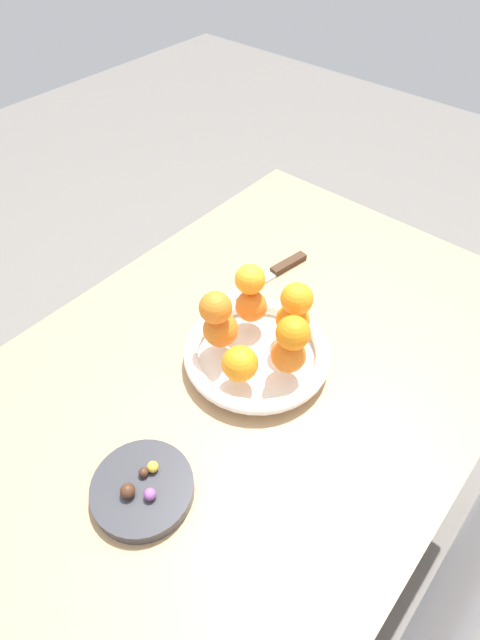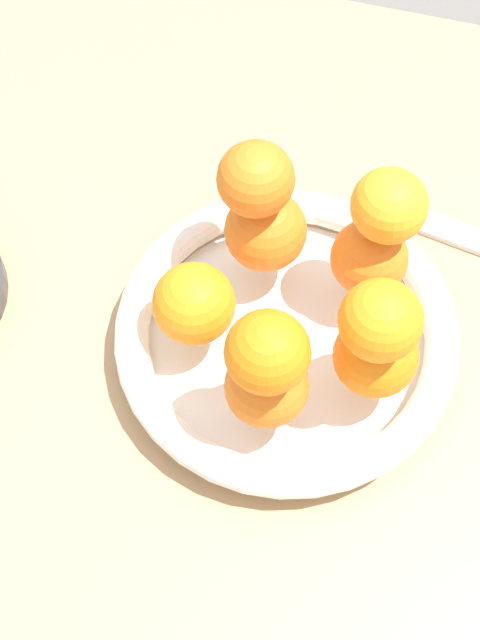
{
  "view_description": "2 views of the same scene",
  "coord_description": "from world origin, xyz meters",
  "px_view_note": "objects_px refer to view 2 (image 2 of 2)",
  "views": [
    {
      "loc": [
        0.44,
        0.34,
        1.44
      ],
      "look_at": [
        0.0,
        -0.04,
        0.83
      ],
      "focal_mm": 28.0,
      "sensor_mm": 36.0,
      "label": 1
    },
    {
      "loc": [
        -0.05,
        0.34,
        1.41
      ],
      "look_at": [
        0.03,
        0.03,
        0.83
      ],
      "focal_mm": 55.0,
      "sensor_mm": 36.0,
      "label": 2
    }
  ],
  "objects_px": {
    "orange_0": "(266,386)",
    "orange_2": "(369,258)",
    "orange_7": "(389,206)",
    "orange_8": "(264,352)",
    "orange_3": "(266,230)",
    "orange_6": "(256,179)",
    "dining_table": "(281,396)",
    "orange_4": "(194,304)",
    "orange_1": "(376,355)",
    "fruit_bowl": "(291,336)",
    "orange_5": "(380,321)"
  },
  "relations": [
    {
      "from": "orange_5",
      "to": "orange_8",
      "type": "xyz_separation_m",
      "value": [
        0.07,
        0.04,
        -0.0
      ]
    },
    {
      "from": "orange_8",
      "to": "orange_2",
      "type": "bearing_deg",
      "value": -112.03
    },
    {
      "from": "dining_table",
      "to": "orange_1",
      "type": "height_order",
      "value": "orange_1"
    },
    {
      "from": "orange_7",
      "to": "orange_0",
      "type": "bearing_deg",
      "value": 67.21
    },
    {
      "from": "orange_2",
      "to": "orange_8",
      "type": "relative_size",
      "value": 1.04
    },
    {
      "from": "dining_table",
      "to": "orange_2",
      "type": "relative_size",
      "value": 19.01
    },
    {
      "from": "orange_5",
      "to": "orange_7",
      "type": "distance_m",
      "value": 0.09
    },
    {
      "from": "orange_4",
      "to": "orange_8",
      "type": "distance_m",
      "value": 0.1
    },
    {
      "from": "fruit_bowl",
      "to": "orange_6",
      "type": "height_order",
      "value": "orange_6"
    },
    {
      "from": "orange_2",
      "to": "orange_3",
      "type": "distance_m",
      "value": 0.08
    },
    {
      "from": "orange_2",
      "to": "orange_3",
      "type": "relative_size",
      "value": 0.93
    },
    {
      "from": "orange_0",
      "to": "orange_2",
      "type": "xyz_separation_m",
      "value": [
        -0.05,
        -0.12,
        -0.0
      ]
    },
    {
      "from": "fruit_bowl",
      "to": "orange_7",
      "type": "bearing_deg",
      "value": -128.95
    },
    {
      "from": "fruit_bowl",
      "to": "orange_4",
      "type": "xyz_separation_m",
      "value": [
        0.07,
        0.02,
        0.05
      ]
    },
    {
      "from": "dining_table",
      "to": "orange_5",
      "type": "distance_m",
      "value": 0.23
    },
    {
      "from": "orange_3",
      "to": "orange_8",
      "type": "xyz_separation_m",
      "value": [
        -0.03,
        0.13,
        0.06
      ]
    },
    {
      "from": "orange_2",
      "to": "orange_4",
      "type": "distance_m",
      "value": 0.13
    },
    {
      "from": "orange_3",
      "to": "orange_7",
      "type": "height_order",
      "value": "orange_7"
    },
    {
      "from": "dining_table",
      "to": "orange_8",
      "type": "xyz_separation_m",
      "value": [
        0.0,
        0.07,
        0.21
      ]
    },
    {
      "from": "orange_6",
      "to": "orange_8",
      "type": "relative_size",
      "value": 0.99
    },
    {
      "from": "orange_6",
      "to": "orange_1",
      "type": "bearing_deg",
      "value": 142.74
    },
    {
      "from": "orange_7",
      "to": "orange_6",
      "type": "bearing_deg",
      "value": 2.94
    },
    {
      "from": "orange_8",
      "to": "orange_0",
      "type": "bearing_deg",
      "value": -116.09
    },
    {
      "from": "fruit_bowl",
      "to": "orange_0",
      "type": "relative_size",
      "value": 4.41
    },
    {
      "from": "orange_0",
      "to": "orange_1",
      "type": "bearing_deg",
      "value": -148.57
    },
    {
      "from": "fruit_bowl",
      "to": "orange_8",
      "type": "height_order",
      "value": "orange_8"
    },
    {
      "from": "orange_1",
      "to": "orange_5",
      "type": "distance_m",
      "value": 0.06
    },
    {
      "from": "fruit_bowl",
      "to": "orange_5",
      "type": "height_order",
      "value": "orange_5"
    },
    {
      "from": "orange_0",
      "to": "orange_7",
      "type": "xyz_separation_m",
      "value": [
        -0.05,
        -0.13,
        0.06
      ]
    },
    {
      "from": "orange_8",
      "to": "dining_table",
      "type": "bearing_deg",
      "value": -91.74
    },
    {
      "from": "orange_4",
      "to": "orange_5",
      "type": "xyz_separation_m",
      "value": [
        -0.13,
        0.01,
        0.06
      ]
    },
    {
      "from": "orange_2",
      "to": "orange_1",
      "type": "bearing_deg",
      "value": 104.17
    },
    {
      "from": "orange_4",
      "to": "orange_2",
      "type": "bearing_deg",
      "value": -148.03
    },
    {
      "from": "dining_table",
      "to": "orange_4",
      "type": "xyz_separation_m",
      "value": [
        0.07,
        0.02,
        0.16
      ]
    },
    {
      "from": "orange_3",
      "to": "orange_6",
      "type": "distance_m",
      "value": 0.06
    },
    {
      "from": "orange_8",
      "to": "orange_3",
      "type": "bearing_deg",
      "value": -76.93
    },
    {
      "from": "orange_2",
      "to": "orange_0",
      "type": "bearing_deg",
      "value": 68.09
    },
    {
      "from": "orange_0",
      "to": "orange_3",
      "type": "height_order",
      "value": "orange_3"
    },
    {
      "from": "orange_1",
      "to": "orange_3",
      "type": "relative_size",
      "value": 0.97
    },
    {
      "from": "fruit_bowl",
      "to": "orange_2",
      "type": "distance_m",
      "value": 0.08
    },
    {
      "from": "dining_table",
      "to": "orange_7",
      "type": "height_order",
      "value": "orange_7"
    },
    {
      "from": "orange_1",
      "to": "orange_4",
      "type": "xyz_separation_m",
      "value": [
        0.13,
        -0.01,
        0.0
      ]
    },
    {
      "from": "orange_1",
      "to": "orange_6",
      "type": "xyz_separation_m",
      "value": [
        0.11,
        -0.08,
        0.06
      ]
    },
    {
      "from": "orange_8",
      "to": "fruit_bowl",
      "type": "bearing_deg",
      "value": -94.86
    },
    {
      "from": "orange_7",
      "to": "orange_8",
      "type": "xyz_separation_m",
      "value": [
        0.06,
        0.13,
        0.0
      ]
    },
    {
      "from": "orange_7",
      "to": "orange_8",
      "type": "relative_size",
      "value": 0.97
    },
    {
      "from": "fruit_bowl",
      "to": "orange_7",
      "type": "relative_size",
      "value": 4.79
    },
    {
      "from": "orange_0",
      "to": "orange_6",
      "type": "relative_size",
      "value": 1.07
    },
    {
      "from": "orange_2",
      "to": "orange_7",
      "type": "bearing_deg",
      "value": -124.21
    },
    {
      "from": "orange_4",
      "to": "orange_7",
      "type": "relative_size",
      "value": 1.11
    }
  ]
}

